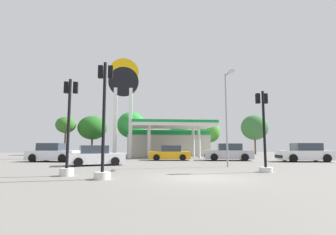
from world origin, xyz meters
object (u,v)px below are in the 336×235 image
Objects in this scene: car_2 at (170,154)px; car_4 at (228,153)px; tree_3 at (180,131)px; tree_2 at (131,125)px; tree_5 at (255,127)px; car_3 at (305,153)px; tree_4 at (209,132)px; traffic_signal_0 at (264,140)px; traffic_signal_1 at (68,139)px; car_0 at (54,153)px; corner_streetlamp at (227,109)px; station_pole_sign at (123,94)px; car_1 at (95,156)px; tree_1 at (92,128)px; traffic_signal_2 at (103,134)px; tree_0 at (66,125)px.

car_4 reaches higher than car_2.
tree_2 is at bearing -168.61° from tree_3.
car_3 is at bearing -102.21° from tree_5.
car_4 is at bearing -99.50° from tree_4.
traffic_signal_0 is 0.68× the size of tree_5.
tree_3 is at bearing 71.75° from traffic_signal_1.
car_0 is 15.97m from corner_streetlamp.
traffic_signal_0 is (14.62, -10.85, 0.96)m from car_0.
station_pole_sign is 20.33m from car_3.
car_1 is at bearing 88.27° from traffic_signal_1.
tree_1 is (-0.13, 18.66, 3.61)m from car_0.
tree_5 is (26.68, 16.56, 3.71)m from car_0.
tree_4 is at bearing -10.19° from tree_3.
tree_4 is 26.07m from corner_streetlamp.
car_1 is 6.57m from traffic_signal_1.
traffic_signal_2 is 0.78× the size of tree_5.
corner_streetlamp reaches higher than car_4.
car_2 is at bearing -116.84° from tree_4.
tree_0 reaches higher than traffic_signal_0.
car_0 and car_3 have the same top height.
car_0 is at bearing 110.74° from traffic_signal_1.
tree_0 is at bearing -175.12° from tree_3.
traffic_signal_0 is at bearing -133.56° from car_3.
corner_streetlamp is (2.99, -8.45, 3.25)m from car_2.
tree_3 is (8.15, 31.81, 1.95)m from traffic_signal_2.
traffic_signal_1 is at bearing -116.99° from car_2.
traffic_signal_1 reaches higher than traffic_signal_0.
traffic_signal_0 is 0.75× the size of tree_0.
car_1 is 10.02m from corner_streetlamp.
traffic_signal_2 is at bearing -165.67° from traffic_signal_0.
station_pole_sign is 15.58m from tree_3.
car_4 is 16.70m from traffic_signal_1.
traffic_signal_1 is at bearing -94.06° from station_pole_sign.
tree_0 is 1.07× the size of tree_4.
traffic_signal_0 is 8.64m from traffic_signal_2.
car_3 is at bearing 29.64° from corner_streetlamp.
traffic_signal_0 is at bearing -29.89° from car_1.
station_pole_sign reaches higher than tree_1.
tree_1 is 1.15× the size of tree_3.
tree_2 is 25.83m from corner_streetlamp.
traffic_signal_2 is at bearing -64.32° from car_0.
corner_streetlamp is at bearing -118.28° from tree_5.
tree_5 is (21.03, 10.09, -3.15)m from station_pole_sign.
car_3 is (16.90, -8.97, -6.85)m from station_pole_sign.
car_2 is 0.87× the size of car_4.
tree_0 is at bearing 139.77° from car_4.
car_0 reaches higher than car_1.
car_4 is at bearing -40.23° from tree_0.
tree_5 is at bearing 31.83° from car_0.
tree_2 is at bearing 106.90° from corner_streetlamp.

